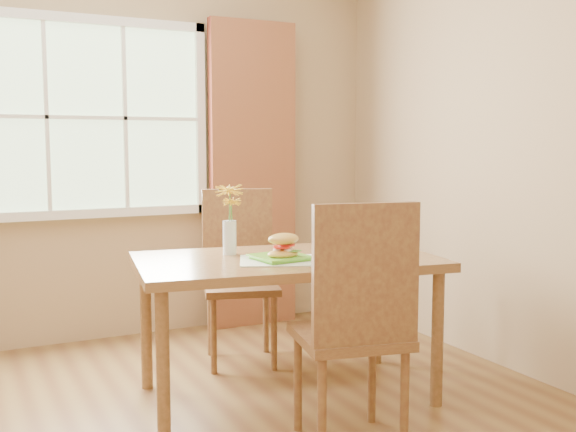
{
  "coord_description": "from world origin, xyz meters",
  "views": [
    {
      "loc": [
        -0.82,
        -2.7,
        1.33
      ],
      "look_at": [
        0.71,
        0.33,
        0.97
      ],
      "focal_mm": 42.0,
      "sensor_mm": 36.0,
      "label": 1
    }
  ],
  "objects_px": {
    "chair_near": "(357,317)",
    "flower_vase": "(230,213)",
    "dining_table": "(287,272)",
    "croissant_sandwich": "(283,246)",
    "chair_far": "(239,267)",
    "water_glass": "(334,247)"
  },
  "relations": [
    {
      "from": "chair_near",
      "to": "flower_vase",
      "type": "distance_m",
      "value": 1.02
    },
    {
      "from": "dining_table",
      "to": "croissant_sandwich",
      "type": "xyz_separation_m",
      "value": [
        -0.08,
        -0.12,
        0.16
      ]
    },
    {
      "from": "croissant_sandwich",
      "to": "flower_vase",
      "type": "bearing_deg",
      "value": 109.59
    },
    {
      "from": "chair_near",
      "to": "dining_table",
      "type": "bearing_deg",
      "value": 100.33
    },
    {
      "from": "chair_far",
      "to": "croissant_sandwich",
      "type": "height_order",
      "value": "chair_far"
    },
    {
      "from": "chair_far",
      "to": "flower_vase",
      "type": "xyz_separation_m",
      "value": [
        -0.26,
        -0.49,
        0.39
      ]
    },
    {
      "from": "chair_far",
      "to": "flower_vase",
      "type": "distance_m",
      "value": 0.68
    },
    {
      "from": "dining_table",
      "to": "chair_far",
      "type": "xyz_separation_m",
      "value": [
        0.03,
        0.71,
        -0.09
      ]
    },
    {
      "from": "dining_table",
      "to": "chair_far",
      "type": "relative_size",
      "value": 1.57
    },
    {
      "from": "chair_far",
      "to": "water_glass",
      "type": "relative_size",
      "value": 9.32
    },
    {
      "from": "dining_table",
      "to": "water_glass",
      "type": "xyz_separation_m",
      "value": [
        0.21,
        -0.12,
        0.13
      ]
    },
    {
      "from": "chair_near",
      "to": "chair_far",
      "type": "distance_m",
      "value": 1.42
    },
    {
      "from": "chair_far",
      "to": "water_glass",
      "type": "distance_m",
      "value": 0.88
    },
    {
      "from": "dining_table",
      "to": "flower_vase",
      "type": "distance_m",
      "value": 0.43
    },
    {
      "from": "chair_far",
      "to": "croissant_sandwich",
      "type": "xyz_separation_m",
      "value": [
        -0.1,
        -0.83,
        0.25
      ]
    },
    {
      "from": "chair_near",
      "to": "croissant_sandwich",
      "type": "height_order",
      "value": "chair_near"
    },
    {
      "from": "water_glass",
      "to": "flower_vase",
      "type": "bearing_deg",
      "value": 143.0
    },
    {
      "from": "flower_vase",
      "to": "croissant_sandwich",
      "type": "bearing_deg",
      "value": -65.56
    },
    {
      "from": "dining_table",
      "to": "water_glass",
      "type": "bearing_deg",
      "value": -20.53
    },
    {
      "from": "dining_table",
      "to": "croissant_sandwich",
      "type": "height_order",
      "value": "croissant_sandwich"
    },
    {
      "from": "dining_table",
      "to": "water_glass",
      "type": "distance_m",
      "value": 0.28
    },
    {
      "from": "chair_far",
      "to": "croissant_sandwich",
      "type": "relative_size",
      "value": 5.83
    }
  ]
}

